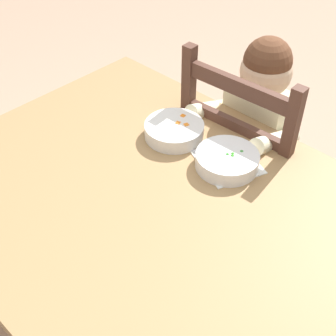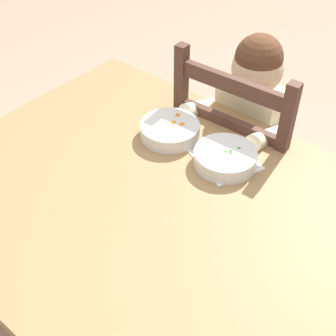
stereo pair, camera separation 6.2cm
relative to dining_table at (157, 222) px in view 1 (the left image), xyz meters
name	(u,v)px [view 1 (the left image)]	position (x,y,z in m)	size (l,w,h in m)	color
ground_plane	(160,332)	(0.00, 0.00, -0.61)	(8.00, 8.00, 0.00)	tan
dining_table	(157,222)	(0.00, 0.00, 0.00)	(1.31, 0.97, 0.71)	#9D764A
dining_chair	(248,166)	(-0.05, 0.53, -0.16)	(0.44, 0.44, 0.93)	#4E2E23
child_figure	(253,128)	(-0.05, 0.53, 0.02)	(0.32, 0.31, 0.96)	beige
bowl_of_peas	(227,160)	(0.05, 0.24, 0.12)	(0.18, 0.18, 0.05)	white
bowl_of_carrots	(174,130)	(-0.16, 0.24, 0.12)	(0.19, 0.19, 0.05)	white
spoon	(184,145)	(-0.10, 0.22, 0.10)	(0.14, 0.03, 0.01)	silver
paper_napkin	(228,162)	(0.05, 0.25, 0.09)	(0.18, 0.16, 0.00)	white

